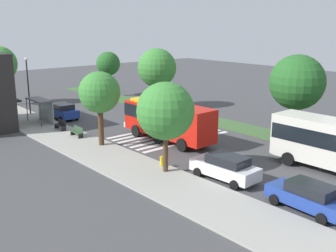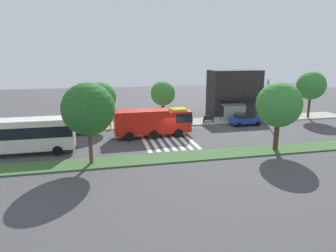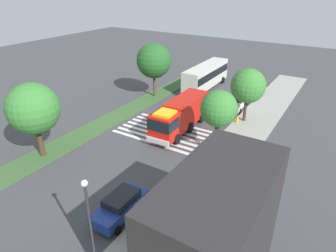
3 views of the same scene
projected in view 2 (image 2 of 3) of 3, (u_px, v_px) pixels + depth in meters
name	position (u px, v px, depth m)	size (l,w,h in m)	color
ground_plane	(173.00, 138.00, 37.10)	(120.00, 120.00, 0.00)	#424244
sidewalk	(161.00, 123.00, 44.53)	(60.00, 4.51, 0.14)	#9E9B93
median_strip	(190.00, 156.00, 30.35)	(60.00, 3.00, 0.14)	#3D6033
crosswalk	(166.00, 138.00, 36.89)	(5.85, 10.07, 0.01)	silver
fire_truck	(155.00, 121.00, 37.40)	(9.61, 3.01, 3.40)	red
parked_car_west	(23.00, 131.00, 37.24)	(4.65, 2.17, 1.65)	navy
parked_car_mid	(75.00, 128.00, 38.53)	(4.78, 2.28, 1.72)	silver
parked_car_east	(245.00, 119.00, 43.56)	(4.49, 2.14, 1.70)	navy
transit_bus	(17.00, 134.00, 30.61)	(11.08, 2.90, 3.62)	silver
bus_stop_shelter	(234.00, 109.00, 45.52)	(3.50, 1.40, 2.46)	#4C4C51
bench_near_shelter	(208.00, 119.00, 44.99)	(1.60, 0.50, 0.90)	black
bench_west_of_shelter	(187.00, 120.00, 44.29)	(1.60, 0.50, 0.90)	#2D472D
street_lamp	(267.00, 96.00, 45.50)	(0.36, 0.36, 6.29)	#2D2D30
storefront_building	(234.00, 93.00, 50.67)	(8.35, 4.98, 7.39)	#282626
sidewalk_tree_far_west	(102.00, 97.00, 40.56)	(3.95, 3.95, 6.25)	#47301E
sidewalk_tree_west	(163.00, 94.00, 42.31)	(3.43, 3.43, 6.21)	#47301E
sidewalk_tree_center	(311.00, 86.00, 47.21)	(4.40, 4.40, 7.26)	#47301E
median_tree_far_west	(88.00, 109.00, 27.10)	(4.75, 4.75, 7.45)	#513823
median_tree_west	(279.00, 105.00, 31.24)	(4.65, 4.65, 7.11)	#47301E
fire_hydrant	(111.00, 126.00, 41.21)	(0.28, 0.28, 0.70)	gold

